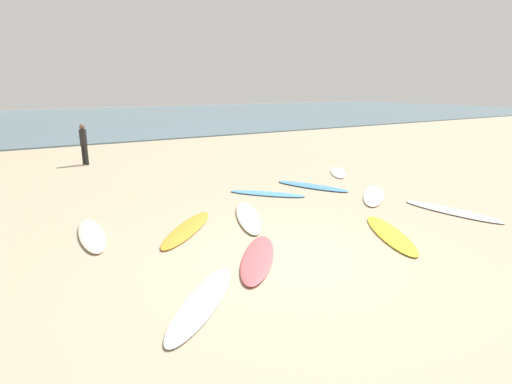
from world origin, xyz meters
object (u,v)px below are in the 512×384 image
(surfboard_8, at_px, (202,302))
(beachgoer_near, at_px, (84,142))
(surfboard_0, at_px, (452,211))
(surfboard_3, at_px, (187,229))
(surfboard_2, at_px, (373,195))
(surfboard_4, at_px, (258,258))
(surfboard_10, at_px, (92,235))
(surfboard_7, at_px, (338,172))
(surfboard_5, at_px, (248,217))
(surfboard_1, at_px, (312,186))
(surfboard_9, at_px, (267,194))
(surfboard_6, at_px, (390,234))

(surfboard_8, bearing_deg, beachgoer_near, -46.37)
(surfboard_0, relative_size, surfboard_3, 1.00)
(surfboard_2, bearing_deg, surfboard_4, 70.36)
(surfboard_8, bearing_deg, surfboard_10, -31.12)
(surfboard_7, height_order, surfboard_8, surfboard_7)
(surfboard_7, bearing_deg, surfboard_2, 102.79)
(surfboard_5, bearing_deg, surfboard_1, -130.75)
(surfboard_2, xyz_separation_m, surfboard_4, (-5.26, -2.05, 0.00))
(surfboard_1, distance_m, surfboard_3, 5.21)
(surfboard_7, xyz_separation_m, surfboard_9, (-3.93, -1.21, -0.00))
(surfboard_7, xyz_separation_m, surfboard_10, (-9.04, -2.16, 0.01))
(surfboard_6, distance_m, surfboard_7, 6.46)
(surfboard_6, bearing_deg, surfboard_2, -103.09)
(surfboard_4, xyz_separation_m, surfboard_6, (3.13, -0.41, -0.01))
(surfboard_2, distance_m, surfboard_6, 3.26)
(surfboard_1, bearing_deg, surfboard_4, -163.17)
(surfboard_3, height_order, surfboard_10, surfboard_10)
(surfboard_1, distance_m, surfboard_6, 4.45)
(surfboard_1, distance_m, beachgoer_near, 9.67)
(surfboard_1, bearing_deg, surfboard_5, -178.06)
(surfboard_2, bearing_deg, surfboard_3, 47.77)
(surfboard_8, height_order, surfboard_10, surfboard_10)
(surfboard_2, relative_size, surfboard_6, 1.02)
(beachgoer_near, bearing_deg, surfboard_7, 25.39)
(surfboard_5, relative_size, surfboard_10, 1.13)
(surfboard_0, bearing_deg, surfboard_4, 169.80)
(surfboard_4, bearing_deg, surfboard_7, -105.07)
(beachgoer_near, bearing_deg, surfboard_9, 2.08)
(surfboard_3, relative_size, surfboard_5, 0.98)
(surfboard_7, bearing_deg, surfboard_0, 118.03)
(surfboard_3, distance_m, surfboard_5, 1.60)
(surfboard_6, bearing_deg, surfboard_1, -78.80)
(surfboard_6, xyz_separation_m, beachgoer_near, (-4.34, 12.10, 0.89))
(surfboard_4, distance_m, surfboard_10, 3.78)
(surfboard_1, distance_m, surfboard_10, 6.91)
(surfboard_8, relative_size, surfboard_9, 0.99)
(surfboard_2, distance_m, surfboard_4, 5.65)
(surfboard_9, bearing_deg, surfboard_8, 5.90)
(surfboard_5, xyz_separation_m, surfboard_6, (2.06, -2.62, -0.01))
(surfboard_1, distance_m, surfboard_7, 2.49)
(surfboard_8, height_order, surfboard_9, surfboard_9)
(surfboard_0, relative_size, surfboard_2, 1.00)
(surfboard_6, distance_m, surfboard_10, 6.48)
(surfboard_5, bearing_deg, surfboard_7, -129.96)
(surfboard_4, relative_size, surfboard_10, 0.99)
(surfboard_6, relative_size, beachgoer_near, 1.48)
(surfboard_4, bearing_deg, surfboard_1, -101.22)
(surfboard_1, height_order, surfboard_4, surfboard_4)
(surfboard_2, xyz_separation_m, surfboard_7, (1.33, 2.99, -0.01))
(surfboard_1, xyz_separation_m, beachgoer_near, (-5.61, 7.83, 0.89))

